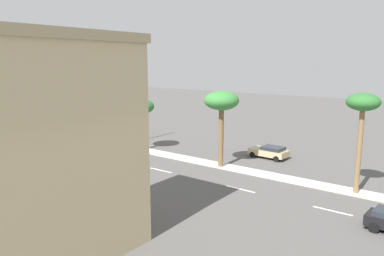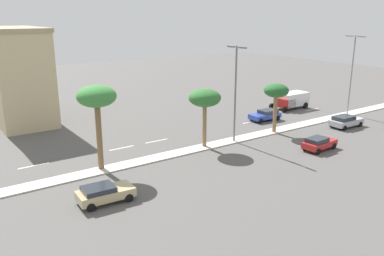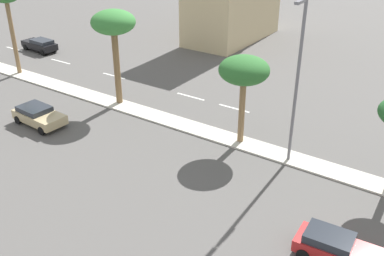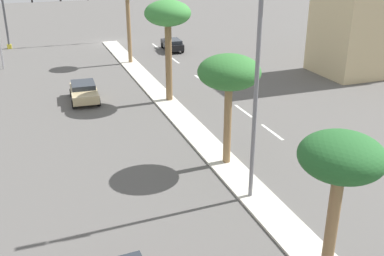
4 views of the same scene
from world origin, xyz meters
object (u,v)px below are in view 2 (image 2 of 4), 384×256
at_px(palm_tree_leading, 205,99).
at_px(sedan_tan_right, 104,193).
at_px(commercial_building, 17,76).
at_px(palm_tree_rear, 97,99).
at_px(sedan_blue_left, 266,115).
at_px(box_truck, 291,100).
at_px(street_lamp_rear, 236,87).
at_px(palm_tree_inboard, 276,92).
at_px(sedan_silver_outboard, 346,121).
at_px(sedan_red_mid, 319,143).
at_px(street_lamp_inboard, 352,69).

bearing_deg(palm_tree_leading, sedan_tan_right, -66.33).
bearing_deg(commercial_building, palm_tree_rear, 4.96).
xyz_separation_m(sedan_blue_left, sedan_tan_right, (10.34, -27.17, -0.00)).
height_order(sedan_blue_left, sedan_tan_right, sedan_blue_left).
height_order(palm_tree_leading, box_truck, palm_tree_leading).
xyz_separation_m(commercial_building, street_lamp_rear, (22.62, 17.21, 0.09)).
xyz_separation_m(palm_tree_inboard, sedan_tan_right, (5.60, -23.86, -4.19)).
relative_size(sedan_blue_left, sedan_tan_right, 1.01).
height_order(palm_tree_rear, sedan_blue_left, palm_tree_rear).
bearing_deg(palm_tree_rear, palm_tree_inboard, 88.17).
height_order(palm_tree_inboard, sedan_silver_outboard, palm_tree_inboard).
xyz_separation_m(palm_tree_inboard, sedan_red_mid, (7.09, -0.78, -4.20)).
height_order(street_lamp_rear, box_truck, street_lamp_rear).
distance_m(sedan_blue_left, sedan_tan_right, 29.07).
distance_m(palm_tree_leading, street_lamp_rear, 3.92).
distance_m(palm_tree_inboard, sedan_tan_right, 24.87).
height_order(palm_tree_inboard, sedan_tan_right, palm_tree_inboard).
height_order(sedan_red_mid, sedan_blue_left, sedan_blue_left).
distance_m(palm_tree_rear, sedan_red_mid, 22.90).
xyz_separation_m(street_lamp_rear, sedan_blue_left, (-4.67, 9.52, -5.41)).
bearing_deg(street_lamp_inboard, box_truck, -153.39).
bearing_deg(box_truck, commercial_building, -113.58).
bearing_deg(palm_tree_rear, sedan_blue_left, 99.27).
bearing_deg(sedan_red_mid, sedan_silver_outboard, 110.58).
bearing_deg(sedan_blue_left, palm_tree_rear, -80.73).
xyz_separation_m(palm_tree_leading, box_truck, (-7.06, 21.29, -3.92)).
xyz_separation_m(palm_tree_rear, sedan_tan_right, (6.29, -2.34, -5.82)).
xyz_separation_m(commercial_building, palm_tree_leading, (22.21, 13.43, -0.83)).
xyz_separation_m(street_lamp_inboard, box_truck, (-7.21, -3.61, -5.08)).
bearing_deg(street_lamp_inboard, palm_tree_rear, -90.58).
distance_m(sedan_silver_outboard, sedan_tan_right, 33.08).
height_order(commercial_building, box_truck, commercial_building).
bearing_deg(palm_tree_leading, sedan_red_mid, 50.64).
bearing_deg(palm_tree_inboard, palm_tree_rear, -91.83).
height_order(palm_tree_rear, sedan_tan_right, palm_tree_rear).
relative_size(street_lamp_rear, sedan_blue_left, 2.39).
bearing_deg(sedan_red_mid, palm_tree_leading, -129.36).
bearing_deg(palm_tree_rear, street_lamp_rear, 87.68).
bearing_deg(box_truck, sedan_silver_outboard, -11.14).
height_order(sedan_red_mid, sedan_silver_outboard, sedan_silver_outboard).
height_order(palm_tree_leading, street_lamp_rear, street_lamp_rear).
bearing_deg(street_lamp_rear, box_truck, 113.10).
relative_size(palm_tree_leading, sedan_blue_left, 1.42).
bearing_deg(sedan_silver_outboard, street_lamp_inboard, 122.57).
bearing_deg(sedan_tan_right, palm_tree_leading, 113.67).
bearing_deg(palm_tree_rear, palm_tree_leading, 88.94).
height_order(sedan_blue_left, sedan_silver_outboard, sedan_silver_outboard).
bearing_deg(commercial_building, street_lamp_rear, 37.27).
bearing_deg(commercial_building, box_truck, 66.42).
relative_size(palm_tree_rear, street_lamp_rear, 0.74).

